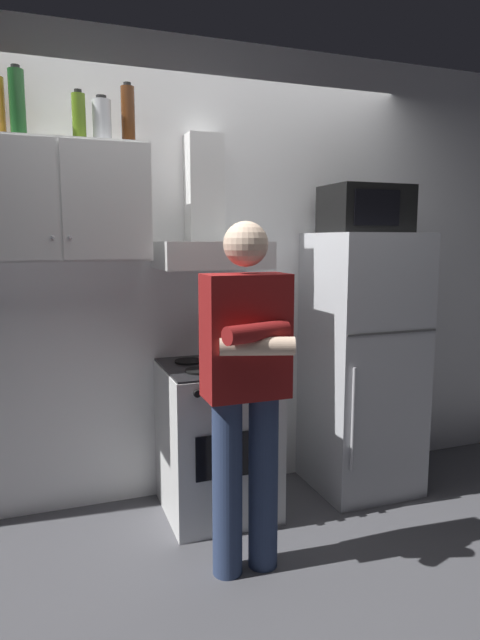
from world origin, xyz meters
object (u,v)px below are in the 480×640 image
range_hood (209,233)px  bottle_rum_dark (128,115)px  upper_cabinet (58,202)px  microwave (365,209)px  bottle_olive_oil (79,117)px  refrigerator (362,363)px  person_standing (246,386)px  stove_oven (217,438)px  bottle_wine_green (17,103)px  bottle_canister_steel (102,121)px

range_hood → bottle_rum_dark: size_ratio=2.43×
upper_cabinet → microwave: (1.75, -0.11, -0.01)m
range_hood → bottle_olive_oil: bottle_olive_oil is taller
refrigerator → person_standing: size_ratio=0.98×
range_hood → bottle_olive_oil: size_ratio=3.02×
bottle_rum_dark → person_standing: bearing=-61.6°
range_hood → microwave: range_hood is taller
microwave → person_standing: 1.45m
stove_oven → bottle_wine_green: (-0.97, 0.10, 1.78)m
bottle_rum_dark → bottle_canister_steel: bearing=-174.2°
stove_oven → microwave: (0.95, 0.02, 1.31)m
stove_oven → microwave: size_ratio=1.82×
upper_cabinet → person_standing: bearing=-44.3°
range_hood → microwave: 0.97m
range_hood → refrigerator: range_hood is taller
upper_cabinet → microwave: bearing=-3.5°
upper_cabinet → bottle_canister_steel: bearing=-7.4°
person_standing → bottle_wine_green: (-0.92, 0.71, 1.31)m
bottle_canister_steel → bottle_olive_oil: bearing=-178.4°
upper_cabinet → microwave: 1.75m
person_standing → bottle_olive_oil: size_ratio=6.61×
person_standing → bottle_canister_steel: 1.53m
range_hood → bottle_canister_steel: 0.80m
bottle_wine_green → person_standing: bearing=-37.6°
stove_oven → range_hood: 1.17m
person_standing → bottle_canister_steel: bearing=126.6°
stove_oven → bottle_canister_steel: bottle_canister_steel is taller
upper_cabinet → bottle_rum_dark: bottle_rum_dark is taller
bottle_canister_steel → bottle_rum_dark: (0.13, 0.01, 0.04)m
refrigerator → bottle_rum_dark: (-1.39, 0.11, 1.40)m
refrigerator → bottle_olive_oil: bottle_olive_oil is taller
bottle_wine_green → bottle_rum_dark: bottle_wine_green is taller
refrigerator → microwave: microwave is taller
microwave → bottle_canister_steel: (-1.52, 0.08, 0.42)m
stove_oven → bottle_canister_steel: 1.82m
refrigerator → bottle_wine_green: bearing=177.0°
stove_oven → bottle_wine_green: size_ratio=2.59×
refrigerator → bottle_olive_oil: bearing=176.8°
bottle_wine_green → refrigerator: bearing=-3.0°
bottle_rum_dark → bottle_wine_green: bearing=-179.2°
person_standing → bottle_wine_green: 1.75m
stove_oven → bottle_canister_steel: size_ratio=3.81×
stove_oven → refrigerator: refrigerator is taller
refrigerator → person_standing: bearing=-148.8°
range_hood → refrigerator: 1.25m
range_hood → refrigerator: size_ratio=0.47×
upper_cabinet → bottle_rum_dark: bearing=-2.5°
bottle_olive_oil → microwave: bearing=-2.6°
upper_cabinet → person_standing: upper_cabinet is taller
stove_oven → range_hood: size_ratio=1.17×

